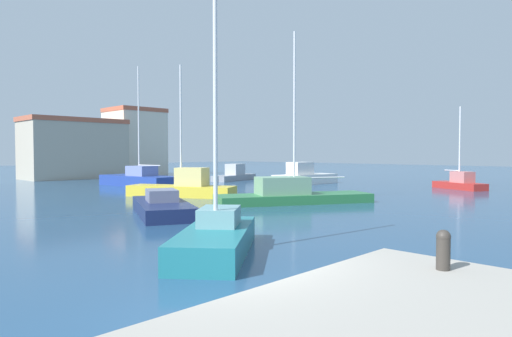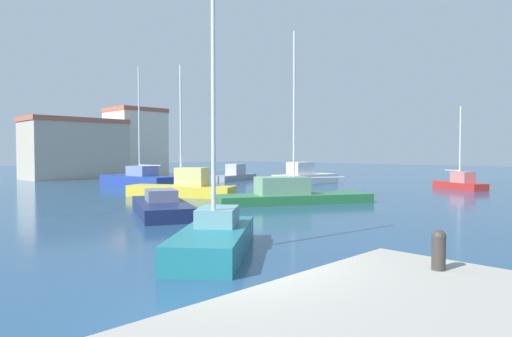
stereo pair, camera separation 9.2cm
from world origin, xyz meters
name	(u,v)px [view 2 (the right image)]	position (x,y,z in m)	size (l,w,h in m)	color
water	(198,192)	(15.00, 20.00, 0.00)	(160.00, 160.00, 0.00)	navy
mooring_bollard	(439,248)	(1.82, -2.86, 1.43)	(0.21, 0.21, 0.60)	#38332D
sailboat_yellow_near_pier	(184,187)	(12.33, 17.98, 0.63)	(4.92, 7.04, 8.46)	gold
motorboat_white_far_right	(305,177)	(26.99, 19.77, 0.65)	(6.61, 2.72, 1.99)	white
sailboat_red_behind_lamppost	(460,183)	(30.91, 7.53, 0.52)	(3.17, 4.51, 6.41)	#B22823
sailboat_blue_far_left	(140,179)	(15.19, 28.20, 0.60)	(3.40, 8.25, 10.11)	#233D93
sailboat_green_center_channel	(290,194)	(14.37, 10.72, 0.52)	(8.90, 6.28, 9.59)	#28703D
motorboat_navy_distant_east	(162,206)	(6.70, 11.96, 0.38)	(4.62, 6.55, 1.14)	#19234C
sailboat_teal_distant_north	(214,237)	(3.28, 4.07, 0.48)	(4.98, 4.57, 7.39)	#1E707A
motorboat_grey_mid_harbor	(235,175)	(26.11, 28.13, 0.56)	(6.46, 3.23, 1.68)	gray
harbor_office	(75,148)	(16.10, 43.30, 3.30)	(10.52, 5.47, 6.58)	#B2A893
yacht_club	(136,142)	(24.43, 44.78, 4.18)	(6.22, 5.69, 8.35)	beige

